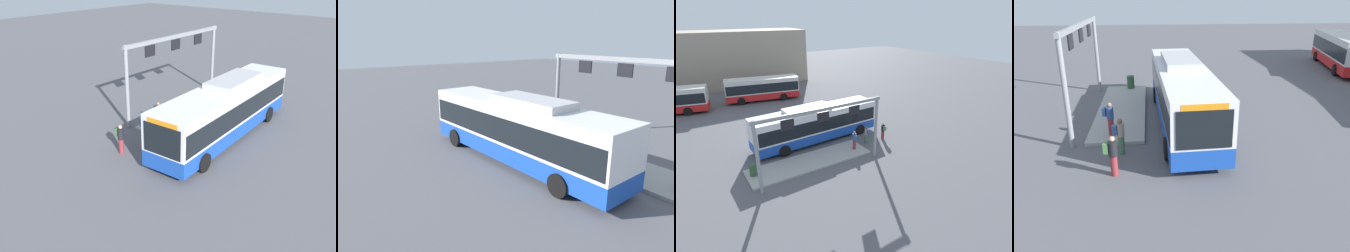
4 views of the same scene
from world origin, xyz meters
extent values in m
plane|color=#56565B|center=(0.00, 0.00, 0.00)|extent=(120.00, 120.00, 0.00)
cube|color=#9E9E99|center=(-2.37, -3.44, 0.08)|extent=(10.00, 2.80, 0.16)
cube|color=#1947AD|center=(0.00, 0.00, 0.77)|extent=(12.06, 2.98, 0.85)
cube|color=silver|center=(0.00, 0.00, 2.15)|extent=(12.06, 2.98, 1.90)
cube|color=black|center=(0.00, 0.00, 1.95)|extent=(11.82, 3.01, 1.20)
cube|color=black|center=(6.00, 0.24, 2.05)|extent=(0.13, 2.12, 1.50)
cube|color=#B7B7BC|center=(-0.90, -0.04, 3.28)|extent=(4.26, 1.92, 0.36)
cube|color=orange|center=(5.93, 0.24, 2.90)|extent=(0.19, 1.75, 0.28)
cylinder|color=black|center=(4.13, 1.37, 0.50)|extent=(1.01, 0.34, 1.00)
cylinder|color=black|center=(4.23, -1.03, 0.50)|extent=(1.01, 0.34, 1.00)
cylinder|color=black|center=(-3.83, 1.05, 0.50)|extent=(1.01, 0.34, 1.00)
cylinder|color=black|center=(-3.73, -1.35, 0.50)|extent=(1.01, 0.34, 1.00)
cube|color=red|center=(-12.50, 16.10, 0.77)|extent=(11.03, 4.87, 0.85)
cube|color=silver|center=(-12.50, 16.10, 2.15)|extent=(11.03, 4.87, 1.90)
cube|color=black|center=(-12.50, 16.10, 1.95)|extent=(10.83, 4.86, 1.20)
cylinder|color=black|center=(-16.25, 15.74, 0.50)|extent=(1.04, 0.52, 1.00)
cylinder|color=black|center=(-15.71, 18.08, 0.50)|extent=(1.04, 0.52, 1.00)
cylinder|color=black|center=(-9.68, 14.21, 0.50)|extent=(1.04, 0.52, 1.00)
cylinder|color=maroon|center=(5.37, -3.18, 0.42)|extent=(0.31, 0.31, 0.85)
cylinder|color=black|center=(5.37, -3.18, 1.15)|extent=(0.37, 0.37, 0.60)
sphere|color=tan|center=(5.37, -3.18, 1.56)|extent=(0.22, 0.22, 0.22)
cube|color=#4C8447|center=(5.34, -3.44, 1.18)|extent=(0.30, 0.21, 0.40)
cylinder|color=#476B4C|center=(3.51, -3.04, 0.42)|extent=(0.33, 0.33, 0.85)
cylinder|color=gray|center=(3.51, -3.04, 1.15)|extent=(0.40, 0.40, 0.60)
sphere|color=brown|center=(3.51, -3.04, 1.56)|extent=(0.22, 0.22, 0.22)
cube|color=#335993|center=(3.57, -3.29, 1.18)|extent=(0.31, 0.24, 0.40)
cylinder|color=maroon|center=(1.74, -3.66, 0.58)|extent=(0.37, 0.37, 0.85)
cylinder|color=#334C8C|center=(1.74, -3.66, 1.31)|extent=(0.44, 0.44, 0.60)
sphere|color=#9E755B|center=(1.74, -3.66, 1.72)|extent=(0.22, 0.22, 0.22)
cube|color=#335993|center=(1.64, -3.90, 1.34)|extent=(0.33, 0.27, 0.40)
cylinder|color=gray|center=(-6.90, -5.37, 2.60)|extent=(0.24, 0.24, 5.20)
cylinder|color=gray|center=(2.61, -5.37, 2.60)|extent=(0.24, 0.24, 5.20)
cube|color=gray|center=(-2.15, -5.37, 5.05)|extent=(9.91, 0.20, 0.24)
cube|color=black|center=(-4.76, -5.37, 4.50)|extent=(0.90, 0.08, 0.70)
cube|color=black|center=(-2.15, -5.37, 4.50)|extent=(0.90, 0.08, 0.70)
cube|color=black|center=(0.47, -5.37, 4.50)|extent=(0.90, 0.08, 0.70)
cylinder|color=#2D5133|center=(-6.82, -3.11, 0.61)|extent=(0.52, 0.52, 0.90)
camera|label=1|loc=(17.39, 9.96, 9.45)|focal=38.85mm
camera|label=2|loc=(-11.61, 9.47, 6.11)|focal=33.44mm
camera|label=3|loc=(-10.30, -20.70, 11.02)|focal=28.60mm
camera|label=4|loc=(16.78, -1.63, 6.67)|focal=34.98mm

